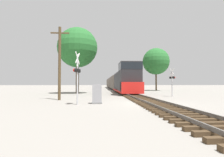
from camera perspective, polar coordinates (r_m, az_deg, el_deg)
ground_plane at (r=14.50m, az=12.80°, el=-7.99°), size 400.00×400.00×0.00m
rail_track_bed at (r=14.48m, az=12.80°, el=-7.46°), size 2.60×160.00×0.31m
freight_train at (r=53.06m, az=0.81°, el=-1.38°), size 2.94×64.09×4.61m
crossing_signal_near at (r=13.61m, az=-11.33°, el=1.84°), size 0.48×1.01×4.02m
crossing_signal_far at (r=22.93m, az=19.07°, el=-0.23°), size 0.43×1.01×3.53m
relay_cabinet at (r=14.07m, az=-4.90°, el=-5.10°), size 0.81×0.63×1.55m
utility_pole at (r=17.98m, az=-16.74°, el=5.23°), size 1.80×0.27×7.21m
tree_far_right at (r=29.97m, az=-11.19°, el=9.83°), size 6.59×6.59×10.91m
tree_mid_background at (r=42.53m, az=14.16°, el=5.43°), size 6.22×6.22×9.98m
tree_deep_background at (r=65.46m, az=7.31°, el=2.88°), size 5.87×5.87×9.79m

